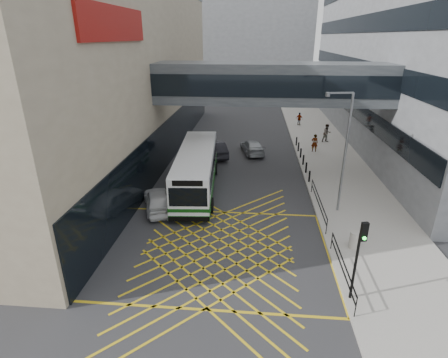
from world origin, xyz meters
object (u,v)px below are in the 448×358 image
(car_silver, at_px, (252,146))
(car_white, at_px, (158,200))
(street_lamp, at_px, (343,147))
(pedestrian_a, at_px, (315,143))
(traffic_light, at_px, (359,250))
(litter_bin, at_px, (355,240))
(pedestrian_b, at_px, (327,133))
(car_dark, at_px, (216,149))
(bus, at_px, (197,168))
(pedestrian_c, at_px, (299,119))

(car_silver, bearing_deg, car_white, 51.43)
(street_lamp, relative_size, pedestrian_a, 4.36)
(traffic_light, bearing_deg, pedestrian_a, 73.32)
(car_silver, height_order, street_lamp, street_lamp)
(litter_bin, relative_size, pedestrian_b, 0.49)
(car_dark, xyz_separation_m, traffic_light, (8.18, -19.62, 1.94))
(bus, height_order, car_silver, bus)
(car_white, xyz_separation_m, pedestrian_b, (14.12, 17.10, 0.41))
(traffic_light, relative_size, pedestrian_b, 2.00)
(traffic_light, xyz_separation_m, pedestrian_c, (1.26, 32.73, -1.72))
(traffic_light, distance_m, pedestrian_b, 25.34)
(pedestrian_c, bearing_deg, traffic_light, 113.93)
(car_white, xyz_separation_m, car_silver, (6.14, 12.92, -0.03))
(street_lamp, relative_size, pedestrian_c, 4.77)
(bus, xyz_separation_m, pedestrian_a, (10.21, 9.88, -0.64))
(car_silver, height_order, pedestrian_b, pedestrian_b)
(street_lamp, bearing_deg, pedestrian_a, 77.64)
(pedestrian_a, bearing_deg, bus, 43.86)
(car_white, bearing_deg, traffic_light, 122.94)
(pedestrian_b, bearing_deg, litter_bin, -115.57)
(car_white, relative_size, pedestrian_b, 2.35)
(street_lamp, bearing_deg, bus, 152.90)
(pedestrian_a, xyz_separation_m, pedestrian_b, (1.84, 3.61, 0.09))
(bus, relative_size, car_white, 2.49)
(car_white, height_order, street_lamp, street_lamp)
(litter_bin, bearing_deg, pedestrian_b, 83.96)
(car_dark, height_order, litter_bin, car_dark)
(traffic_light, height_order, pedestrian_c, traffic_light)
(pedestrian_c, bearing_deg, pedestrian_b, 131.38)
(bus, distance_m, street_lamp, 10.56)
(street_lamp, bearing_deg, car_dark, 119.75)
(car_white, xyz_separation_m, traffic_light, (10.77, -7.97, 1.96))
(car_dark, height_order, pedestrian_c, pedestrian_c)
(traffic_light, height_order, street_lamp, street_lamp)
(car_silver, distance_m, pedestrian_a, 6.18)
(car_silver, distance_m, traffic_light, 21.49)
(street_lamp, xyz_separation_m, litter_bin, (0.11, -4.46, -3.91))
(pedestrian_a, bearing_deg, car_silver, 5.12)
(bus, height_order, car_white, bus)
(litter_bin, bearing_deg, car_dark, 121.08)
(car_dark, height_order, traffic_light, traffic_light)
(car_silver, xyz_separation_m, pedestrian_b, (7.98, 4.18, 0.44))
(car_white, height_order, traffic_light, traffic_light)
(traffic_light, relative_size, litter_bin, 4.06)
(traffic_light, bearing_deg, litter_bin, 62.08)
(bus, xyz_separation_m, pedestrian_c, (9.96, 21.15, -0.71))
(car_dark, distance_m, street_lamp, 14.84)
(pedestrian_a, height_order, pedestrian_c, pedestrian_a)
(litter_bin, distance_m, pedestrian_a, 17.30)
(traffic_light, bearing_deg, bus, 114.27)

